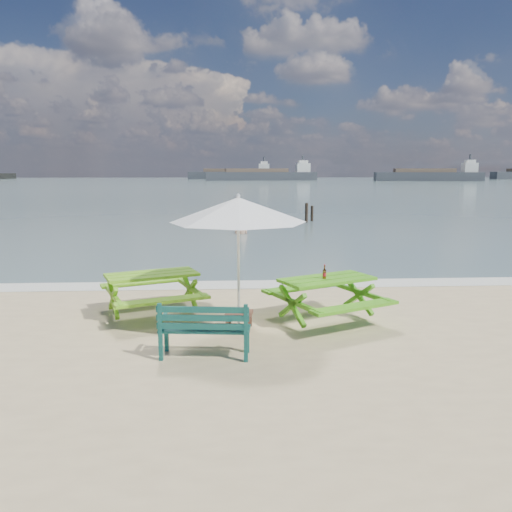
{
  "coord_description": "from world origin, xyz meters",
  "views": [
    {
      "loc": [
        -0.23,
        -7.41,
        2.82
      ],
      "look_at": [
        0.35,
        3.0,
        1.0
      ],
      "focal_mm": 35.0,
      "sensor_mm": 36.0,
      "label": 1
    }
  ],
  "objects": [
    {
      "name": "side_table",
      "position": [
        -0.06,
        1.14,
        0.16
      ],
      "size": [
        0.54,
        0.54,
        0.31
      ],
      "color": "brown",
      "rests_on": "ground"
    },
    {
      "name": "cargo_ships",
      "position": [
        54.5,
        122.45,
        1.18
      ],
      "size": [
        149.5,
        32.77,
        4.4
      ],
      "color": "#34373D",
      "rests_on": "ground"
    },
    {
      "name": "patio_umbrella",
      "position": [
        -0.06,
        1.14,
        2.13
      ],
      "size": [
        2.68,
        2.68,
        2.35
      ],
      "color": "silver",
      "rests_on": "ground"
    },
    {
      "name": "park_bench",
      "position": [
        -0.6,
        -0.13,
        0.26
      ],
      "size": [
        1.41,
        0.6,
        0.84
      ],
      "color": "#10443F",
      "rests_on": "ground"
    },
    {
      "name": "foam_strip",
      "position": [
        0.0,
        4.6,
        0.01
      ],
      "size": [
        22.0,
        0.9,
        0.01
      ],
      "primitive_type": "cube",
      "color": "silver",
      "rests_on": "ground"
    },
    {
      "name": "picnic_table_right",
      "position": [
        1.59,
        1.53,
        0.4
      ],
      "size": [
        2.39,
        2.49,
        0.83
      ],
      "color": "#459817",
      "rests_on": "ground"
    },
    {
      "name": "beer_bottle",
      "position": [
        1.52,
        1.47,
        0.92
      ],
      "size": [
        0.07,
        0.07,
        0.26
      ],
      "color": "brown",
      "rests_on": "picnic_table_right"
    },
    {
      "name": "mooring_pilings",
      "position": [
        4.11,
        19.3,
        0.38
      ],
      "size": [
        0.56,
        0.76,
        1.24
      ],
      "color": "black",
      "rests_on": "ground"
    },
    {
      "name": "picnic_table_left",
      "position": [
        -1.73,
        2.16,
        0.4
      ],
      "size": [
        2.31,
        2.42,
        0.82
      ],
      "color": "#6DB61B",
      "rests_on": "ground"
    },
    {
      "name": "sea",
      "position": [
        0.0,
        85.0,
        0.0
      ],
      "size": [
        300.0,
        300.0,
        0.0
      ],
      "primitive_type": "plane",
      "color": "slate",
      "rests_on": "ground"
    },
    {
      "name": "swimmer",
      "position": [
        0.35,
        14.44,
        -0.2
      ],
      "size": [
        0.76,
        0.62,
        1.8
      ],
      "color": "tan",
      "rests_on": "ground"
    }
  ]
}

